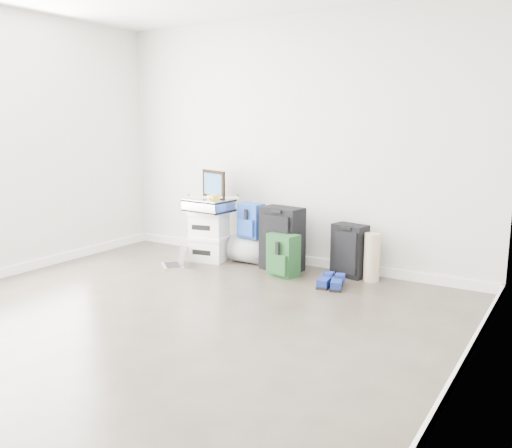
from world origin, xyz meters
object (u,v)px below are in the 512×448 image
Objects in this scene: duffel_bag at (252,250)px; large_suitcase at (282,239)px; laptop at (176,261)px; carry_on at (349,251)px; boxes_stack at (209,236)px; briefcase at (209,205)px.

large_suitcase is at bearing -12.26° from duffel_bag.
laptop is at bearing -140.57° from duffel_bag.
carry_on reaches higher than duffel_bag.
large_suitcase reaches higher than laptop.
large_suitcase is at bearing -5.61° from boxes_stack.
laptop is at bearing -149.21° from large_suitcase.
large_suitcase is at bearing -155.56° from carry_on.
laptop is at bearing -148.38° from carry_on.
boxes_stack is 0.84× the size of large_suitcase.
briefcase is 0.71m from duffel_bag.
duffel_bag is (0.48, 0.16, -0.14)m from boxes_stack.
laptop is (-1.08, -0.47, -0.29)m from large_suitcase.
duffel_bag is (0.48, 0.16, -0.50)m from briefcase.
briefcase is at bearing -162.68° from duffel_bag.
boxes_stack is 0.49m from laptop.
laptop is (-0.65, -0.56, -0.10)m from duffel_bag.
briefcase reaches higher than carry_on.
carry_on reaches higher than laptop.
duffel_bag is 0.72× the size of large_suitcase.
carry_on is (0.71, 0.15, -0.07)m from large_suitcase.
boxes_stack is at bearing -168.06° from large_suitcase.
carry_on is (1.62, 0.23, -0.37)m from briefcase.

